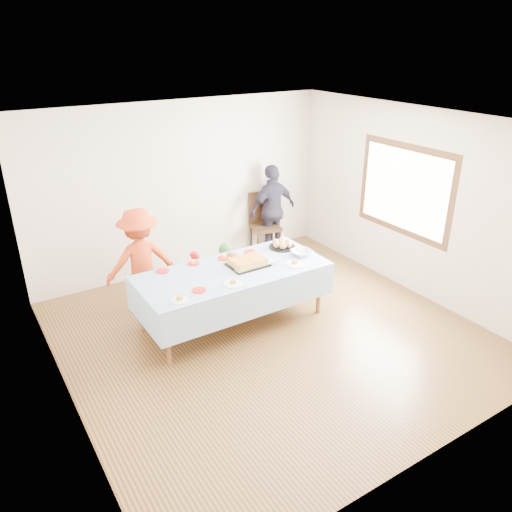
{
  "coord_description": "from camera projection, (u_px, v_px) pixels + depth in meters",
  "views": [
    {
      "loc": [
        -3.11,
        -4.58,
        3.59
      ],
      "look_at": [
        -0.02,
        0.3,
        1.0
      ],
      "focal_mm": 35.0,
      "sensor_mm": 36.0,
      "label": 1
    }
  ],
  "objects": [
    {
      "name": "plate_red_far_b",
      "position": [
        193.0,
        263.0,
        6.64
      ],
      "size": [
        0.16,
        0.16,
        0.01
      ],
      "primitive_type": "cylinder",
      "color": "red",
      "rests_on": "party_table"
    },
    {
      "name": "fork_pile",
      "position": [
        273.0,
        261.0,
        6.63
      ],
      "size": [
        0.24,
        0.18,
        0.07
      ],
      "primitive_type": null,
      "color": "white",
      "rests_on": "party_table"
    },
    {
      "name": "plate_red_far_d",
      "position": [
        250.0,
        252.0,
        6.99
      ],
      "size": [
        0.17,
        0.17,
        0.01
      ],
      "primitive_type": "cylinder",
      "color": "red",
      "rests_on": "party_table"
    },
    {
      "name": "toddler_mid",
      "position": [
        226.0,
        269.0,
        7.37
      ],
      "size": [
        0.42,
        0.31,
        0.8
      ],
      "primitive_type": "imported",
      "rotation": [
        0.0,
        0.0,
        3.0
      ],
      "color": "#2E7627",
      "rests_on": "ground"
    },
    {
      "name": "adult_right",
      "position": [
        272.0,
        210.0,
        8.63
      ],
      "size": [
        0.95,
        0.45,
        1.59
      ],
      "primitive_type": "imported",
      "rotation": [
        0.0,
        0.0,
        3.21
      ],
      "color": "#282533",
      "rests_on": "ground"
    },
    {
      "name": "rolls_tray",
      "position": [
        282.0,
        244.0,
        7.12
      ],
      "size": [
        0.38,
        0.38,
        0.11
      ],
      "color": "black",
      "rests_on": "party_table"
    },
    {
      "name": "toddler_right",
      "position": [
        231.0,
        280.0,
        7.01
      ],
      "size": [
        0.43,
        0.34,
        0.84
      ],
      "primitive_type": "imported",
      "rotation": [
        0.0,
        0.0,
        3.09
      ],
      "color": "#D67863",
      "rests_on": "ground"
    },
    {
      "name": "plate_white_left",
      "position": [
        180.0,
        300.0,
        5.73
      ],
      "size": [
        0.2,
        0.2,
        0.01
      ],
      "primitive_type": "cylinder",
      "color": "white",
      "rests_on": "party_table"
    },
    {
      "name": "adult_left",
      "position": [
        141.0,
        261.0,
        6.8
      ],
      "size": [
        1.01,
        0.63,
        1.5
      ],
      "primitive_type": "imported",
      "rotation": [
        0.0,
        0.0,
        3.06
      ],
      "color": "red",
      "rests_on": "ground"
    },
    {
      "name": "party_hat",
      "position": [
        283.0,
        237.0,
        7.27
      ],
      "size": [
        0.11,
        0.11,
        0.18
      ],
      "primitive_type": "cone",
      "color": "silver",
      "rests_on": "party_table"
    },
    {
      "name": "plate_red_near",
      "position": [
        199.0,
        290.0,
        5.95
      ],
      "size": [
        0.17,
        0.17,
        0.01
      ],
      "primitive_type": "cylinder",
      "color": "red",
      "rests_on": "party_table"
    },
    {
      "name": "plate_red_far_a",
      "position": [
        162.0,
        271.0,
        6.42
      ],
      "size": [
        0.17,
        0.17,
        0.01
      ],
      "primitive_type": "cylinder",
      "color": "red",
      "rests_on": "party_table"
    },
    {
      "name": "punch_bowl",
      "position": [
        302.0,
        253.0,
        6.89
      ],
      "size": [
        0.29,
        0.29,
        0.07
      ],
      "primitive_type": "imported",
      "color": "silver",
      "rests_on": "party_table"
    },
    {
      "name": "plate_red_far_c",
      "position": [
        225.0,
        258.0,
        6.79
      ],
      "size": [
        0.19,
        0.19,
        0.01
      ],
      "primitive_type": "cylinder",
      "color": "red",
      "rests_on": "party_table"
    },
    {
      "name": "plate_white_right",
      "position": [
        294.0,
        264.0,
        6.62
      ],
      "size": [
        0.24,
        0.24,
        0.01
      ],
      "primitive_type": "cylinder",
      "color": "white",
      "rests_on": "party_table"
    },
    {
      "name": "toddler_left",
      "position": [
        195.0,
        275.0,
        7.23
      ],
      "size": [
        0.31,
        0.24,
        0.76
      ],
      "primitive_type": "imported",
      "rotation": [
        0.0,
        0.0,
        2.92
      ],
      "color": "red",
      "rests_on": "ground"
    },
    {
      "name": "birthday_cake",
      "position": [
        248.0,
        262.0,
        6.58
      ],
      "size": [
        0.51,
        0.4,
        0.09
      ],
      "color": "black",
      "rests_on": "party_table"
    },
    {
      "name": "ground",
      "position": [
        270.0,
        334.0,
        6.52
      ],
      "size": [
        5.0,
        5.0,
        0.0
      ],
      "primitive_type": "plane",
      "color": "#492C14",
      "rests_on": "ground"
    },
    {
      "name": "room_walls",
      "position": [
        275.0,
        204.0,
        5.82
      ],
      "size": [
        5.04,
        5.04,
        2.72
      ],
      "color": "beige",
      "rests_on": "ground"
    },
    {
      "name": "dining_chair",
      "position": [
        264.0,
        220.0,
        8.71
      ],
      "size": [
        0.57,
        0.57,
        1.08
      ],
      "rotation": [
        0.0,
        0.0,
        -0.24
      ],
      "color": "black",
      "rests_on": "ground"
    },
    {
      "name": "party_table",
      "position": [
        233.0,
        274.0,
        6.5
      ],
      "size": [
        2.5,
        1.1,
        0.78
      ],
      "color": "brown",
      "rests_on": "ground"
    },
    {
      "name": "plate_white_mid",
      "position": [
        233.0,
        284.0,
        6.1
      ],
      "size": [
        0.23,
        0.23,
        0.01
      ],
      "primitive_type": "cylinder",
      "color": "white",
      "rests_on": "party_table"
    }
  ]
}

